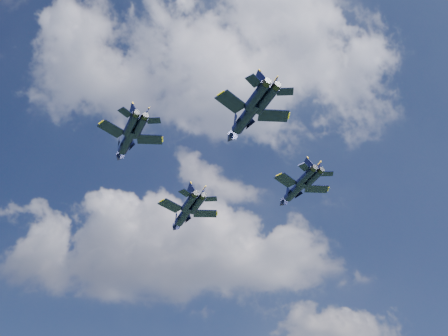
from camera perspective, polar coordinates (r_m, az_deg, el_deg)
jet_lead at (r=110.77m, az=-4.13°, el=-4.84°), size 11.45×15.56×3.74m
jet_left at (r=97.53m, az=-9.85°, el=2.63°), size 10.73×14.54×3.51m
jet_right at (r=106.84m, az=7.20°, el=-2.30°), size 10.79×14.57×3.53m
jet_slot at (r=90.64m, az=2.14°, el=5.05°), size 12.13×16.38×3.96m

